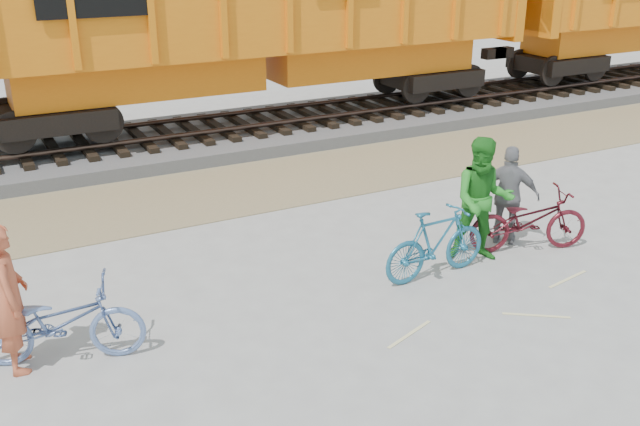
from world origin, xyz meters
The scene contains 11 objects.
ground centered at (0.00, 0.00, 0.00)m, with size 120.00×120.00×0.00m, color #9E9E99.
gravel_strip centered at (0.00, 5.50, 0.01)m, with size 120.00×3.00×0.02m, color #96825D.
ballast_bed centered at (0.00, 9.00, 0.15)m, with size 120.00×4.00×0.30m, color slate.
track centered at (0.00, 9.00, 0.47)m, with size 120.00×2.60×0.24m.
hopper_car_center centered at (1.25, 9.00, 3.01)m, with size 14.00×3.13×4.65m.
bicycle_blue centered at (-5.04, 0.67, 0.52)m, with size 0.69×1.98×1.04m, color #5E78AF.
bicycle_teal centered at (0.29, 0.43, 0.54)m, with size 0.51×1.81×1.09m, color #1E6180.
bicycle_maroon centered at (2.19, 0.52, 0.52)m, with size 0.69×1.97×1.04m, color #4F121B.
person_solo centered at (-5.54, 0.77, 0.93)m, with size 0.67×0.44×1.85m, color #B65132.
person_man centered at (1.29, 0.63, 0.99)m, with size 0.96×0.75×1.98m, color #217620.
person_woman centered at (2.09, 0.92, 0.83)m, with size 0.98×0.41×1.67m, color slate.
Camera 1 is at (-5.75, -7.34, 4.86)m, focal length 40.00 mm.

